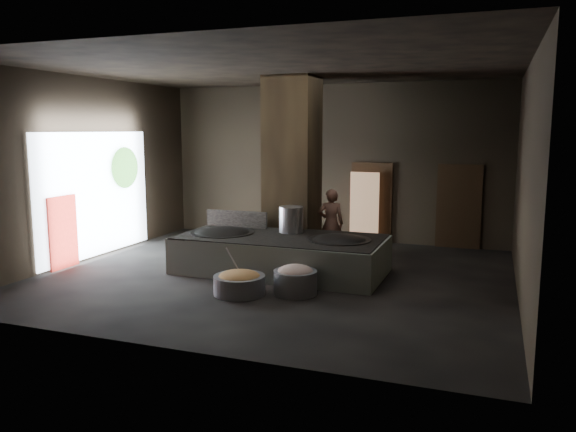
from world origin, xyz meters
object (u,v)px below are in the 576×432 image
at_px(hearth_platform, 281,255).
at_px(wok_right, 339,243).
at_px(meat_basin, 295,282).
at_px(stock_pot, 291,219).
at_px(cook, 331,223).
at_px(veg_basin, 239,285).
at_px(wok_left, 222,236).

relative_size(hearth_platform, wok_right, 3.41).
relative_size(wok_right, meat_basin, 1.59).
distance_m(wok_right, meat_basin, 1.72).
distance_m(stock_pot, cook, 1.44).
bearing_deg(veg_basin, stock_pot, 85.53).
distance_m(wok_left, cook, 2.83).
height_order(wok_right, meat_basin, wok_right).
bearing_deg(cook, wok_right, 97.02).
height_order(wok_left, cook, cook).
bearing_deg(veg_basin, wok_left, 125.07).
distance_m(wok_left, veg_basin, 2.34).
xyz_separation_m(wok_left, wok_right, (2.80, 0.10, 0.00)).
bearing_deg(hearth_platform, veg_basin, -93.63).
bearing_deg(cook, wok_left, 27.64).
distance_m(wok_left, wok_right, 2.80).
relative_size(wok_left, wok_right, 1.07).
xyz_separation_m(cook, veg_basin, (-0.80, -3.75, -0.68)).
xyz_separation_m(wok_right, veg_basin, (-1.49, -1.96, -0.56)).
distance_m(hearth_platform, meat_basin, 1.77).
xyz_separation_m(wok_left, meat_basin, (2.34, -1.47, -0.51)).
xyz_separation_m(hearth_platform, wok_right, (1.35, 0.05, 0.35)).
xyz_separation_m(hearth_platform, wok_left, (-1.45, -0.05, 0.35)).
bearing_deg(wok_left, hearth_platform, 1.97).
distance_m(hearth_platform, cook, 2.00).
xyz_separation_m(wok_right, stock_pot, (-1.30, 0.50, 0.38)).
relative_size(hearth_platform, cook, 2.67).
bearing_deg(meat_basin, cook, 93.85).
height_order(wok_left, meat_basin, wok_left).
height_order(stock_pot, meat_basin, stock_pot).
distance_m(hearth_platform, veg_basin, 1.93).
bearing_deg(meat_basin, stock_pot, 112.00).
distance_m(stock_pot, veg_basin, 2.64).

